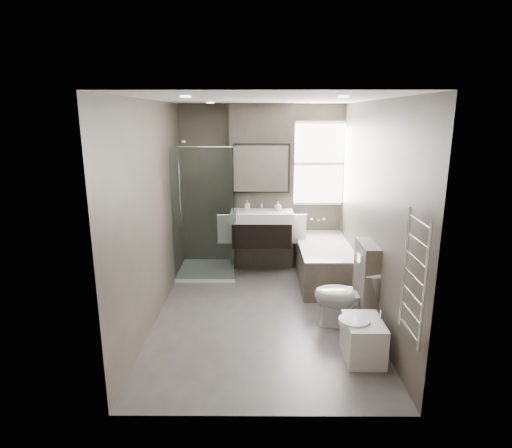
{
  "coord_description": "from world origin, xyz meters",
  "views": [
    {
      "loc": [
        -0.06,
        -4.95,
        2.44
      ],
      "look_at": [
        -0.08,
        0.15,
        1.13
      ],
      "focal_mm": 30.0,
      "sensor_mm": 36.0,
      "label": 1
    }
  ],
  "objects_px": {
    "vanity": "(262,228)",
    "bidet": "(363,338)",
    "bathtub": "(324,261)",
    "toilet": "(345,296)"
  },
  "relations": [
    {
      "from": "vanity",
      "to": "bidet",
      "type": "distance_m",
      "value": 2.69
    },
    {
      "from": "bidet",
      "to": "bathtub",
      "type": "bearing_deg",
      "value": 92.41
    },
    {
      "from": "vanity",
      "to": "bathtub",
      "type": "bearing_deg",
      "value": -19.37
    },
    {
      "from": "bathtub",
      "to": "bidet",
      "type": "relative_size",
      "value": 2.97
    },
    {
      "from": "vanity",
      "to": "toilet",
      "type": "height_order",
      "value": "vanity"
    },
    {
      "from": "bathtub",
      "to": "vanity",
      "type": "bearing_deg",
      "value": 160.63
    },
    {
      "from": "vanity",
      "to": "bathtub",
      "type": "distance_m",
      "value": 1.07
    },
    {
      "from": "toilet",
      "to": "bidet",
      "type": "bearing_deg",
      "value": 11.48
    },
    {
      "from": "toilet",
      "to": "bidet",
      "type": "xyz_separation_m",
      "value": [
        0.04,
        -0.72,
        -0.15
      ]
    },
    {
      "from": "toilet",
      "to": "bidet",
      "type": "relative_size",
      "value": 1.37
    }
  ]
}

